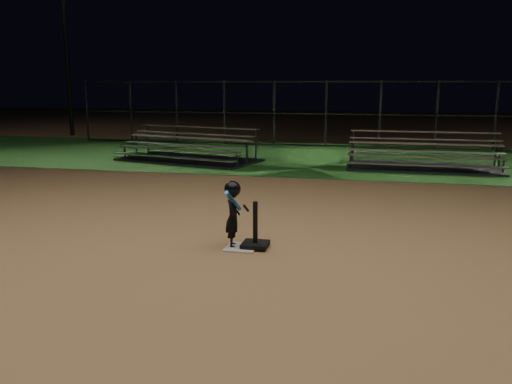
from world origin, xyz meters
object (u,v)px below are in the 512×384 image
(child_batter, at_px, (233,212))
(bleacher_left, at_px, (188,154))
(light_pole_left, at_px, (64,25))
(batting_tee, at_px, (255,239))
(home_plate, at_px, (241,248))
(bleacher_right, at_px, (423,161))

(child_batter, relative_size, bleacher_left, 0.21)
(bleacher_left, distance_m, light_pole_left, 11.57)
(batting_tee, bearing_deg, light_pole_left, 129.37)
(bleacher_left, bearing_deg, child_batter, -51.73)
(home_plate, bearing_deg, child_batter, 161.01)
(bleacher_left, bearing_deg, bleacher_right, 14.67)
(light_pole_left, bearing_deg, child_batter, -51.46)
(bleacher_left, height_order, bleacher_right, bleacher_left)
(child_batter, distance_m, bleacher_right, 8.95)
(bleacher_right, bearing_deg, light_pole_left, 157.61)
(child_batter, relative_size, bleacher_right, 0.24)
(batting_tee, distance_m, bleacher_left, 9.13)
(home_plate, relative_size, child_batter, 0.45)
(child_batter, bearing_deg, batting_tee, -103.07)
(child_batter, xyz_separation_m, bleacher_right, (3.36, 8.29, -0.32))
(batting_tee, xyz_separation_m, bleacher_right, (3.02, 8.26, 0.07))
(batting_tee, height_order, bleacher_right, bleacher_right)
(batting_tee, relative_size, light_pole_left, 0.08)
(home_plate, distance_m, child_batter, 0.54)
(bleacher_right, relative_size, light_pole_left, 0.51)
(child_batter, bearing_deg, bleacher_right, -39.76)
(home_plate, xyz_separation_m, bleacher_left, (-3.82, 8.26, 0.20))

